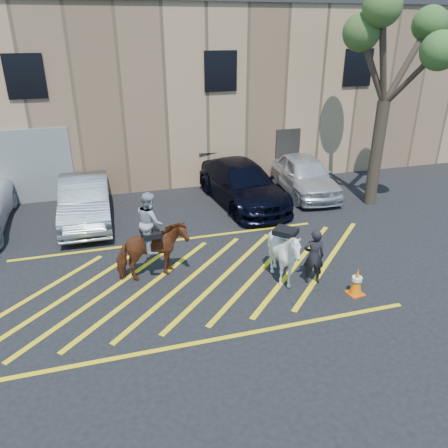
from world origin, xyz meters
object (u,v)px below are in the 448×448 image
object	(u,v)px
saddled_white	(284,254)
tree	(392,42)
traffic_cone	(357,281)
car_white_suv	(304,175)
car_blue_suv	(242,183)
handler	(314,256)
car_silver_sedan	(85,200)
mounted_bay	(152,245)

from	to	relation	value
saddled_white	tree	size ratio (longest dim) A/B	0.28
traffic_cone	saddled_white	bearing A→B (deg)	146.59
car_white_suv	car_blue_suv	bearing A→B (deg)	-168.13
car_white_suv	handler	size ratio (longest dim) A/B	2.95
saddled_white	traffic_cone	distance (m)	1.91
car_white_suv	tree	xyz separation A→B (m)	(1.92, -1.77, 4.94)
car_blue_suv	car_white_suv	distance (m)	2.77
car_silver_sedan	handler	distance (m)	8.11
handler	mounted_bay	distance (m)	4.21
tree	mounted_bay	bearing A→B (deg)	-159.84
saddled_white	traffic_cone	xyz separation A→B (m)	(1.54, -1.02, -0.47)
car_white_suv	saddled_white	bearing A→B (deg)	-115.13
tree	car_silver_sedan	bearing A→B (deg)	173.09
handler	mounted_bay	world-z (taller)	mounted_bay
handler	mounted_bay	bearing A→B (deg)	-4.29
mounted_bay	saddled_white	world-z (taller)	mounted_bay
car_white_suv	saddled_white	distance (m)	7.10
car_white_suv	mounted_bay	distance (m)	8.38
car_blue_suv	handler	size ratio (longest dim) A/B	3.49
car_silver_sedan	car_white_suv	size ratio (longest dim) A/B	1.04
car_blue_suv	traffic_cone	bearing A→B (deg)	-89.37
handler	traffic_cone	size ratio (longest dim) A/B	2.06
car_silver_sedan	handler	world-z (taller)	car_silver_sedan
car_white_suv	mounted_bay	world-z (taller)	mounted_bay
car_blue_suv	car_white_suv	xyz separation A→B (m)	(2.74, 0.34, -0.01)
handler	saddled_white	xyz separation A→B (m)	(-0.76, 0.18, 0.09)
car_blue_suv	traffic_cone	size ratio (longest dim) A/B	7.18
car_white_suv	traffic_cone	size ratio (longest dim) A/B	6.06
mounted_bay	saddled_white	size ratio (longest dim) A/B	1.20
traffic_cone	car_blue_suv	bearing A→B (deg)	96.24
saddled_white	tree	distance (m)	8.52
mounted_bay	tree	xyz separation A→B (m)	(8.68, 3.19, 4.71)
car_blue_suv	car_white_suv	bearing A→B (deg)	1.46
car_blue_suv	saddled_white	distance (m)	5.87
car_blue_suv	saddled_white	xyz separation A→B (m)	(-0.80, -5.81, 0.08)
car_blue_suv	tree	world-z (taller)	tree
handler	mounted_bay	size ratio (longest dim) A/B	0.62
handler	tree	distance (m)	8.21
car_silver_sedan	car_blue_suv	xyz separation A→B (m)	(5.70, 0.17, 0.01)
car_white_suv	mounted_bay	xyz separation A→B (m)	(-6.76, -4.95, 0.23)
car_blue_suv	traffic_cone	world-z (taller)	car_blue_suv
car_blue_suv	car_white_suv	size ratio (longest dim) A/B	1.18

